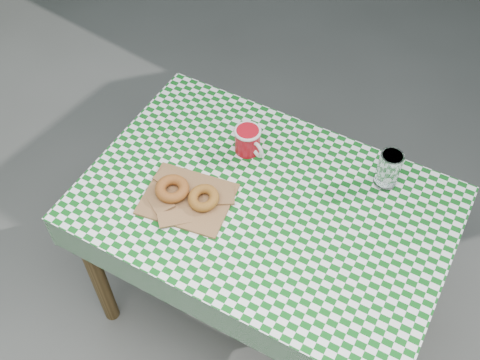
% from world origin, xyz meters
% --- Properties ---
extents(ground, '(60.00, 60.00, 0.00)m').
position_xyz_m(ground, '(0.00, 0.00, 0.00)').
color(ground, '#53534E').
rests_on(ground, ground).
extents(table, '(1.28, 0.93, 0.75)m').
position_xyz_m(table, '(0.16, -0.06, 0.38)').
color(table, '#51381B').
rests_on(table, ground).
extents(tablecloth, '(1.30, 0.95, 0.01)m').
position_xyz_m(tablecloth, '(0.16, -0.06, 0.75)').
color(tablecloth, '#0D5415').
rests_on(tablecloth, table).
extents(paper_bag, '(0.34, 0.30, 0.02)m').
position_xyz_m(paper_bag, '(-0.06, -0.20, 0.76)').
color(paper_bag, '#936640').
rests_on(paper_bag, tablecloth).
extents(bagel_front, '(0.16, 0.16, 0.04)m').
position_xyz_m(bagel_front, '(-0.11, -0.21, 0.79)').
color(bagel_front, '#93541E').
rests_on(bagel_front, paper_bag).
extents(bagel_back, '(0.13, 0.13, 0.03)m').
position_xyz_m(bagel_back, '(-0.00, -0.18, 0.79)').
color(bagel_back, '#90601D').
rests_on(bagel_back, paper_bag).
extents(coffee_mug, '(0.22, 0.22, 0.10)m').
position_xyz_m(coffee_mug, '(-0.03, 0.10, 0.81)').
color(coffee_mug, '#A90A16').
rests_on(coffee_mug, tablecloth).
extents(drinking_glass, '(0.09, 0.09, 0.14)m').
position_xyz_m(drinking_glass, '(0.44, 0.25, 0.83)').
color(drinking_glass, white).
rests_on(drinking_glass, tablecloth).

